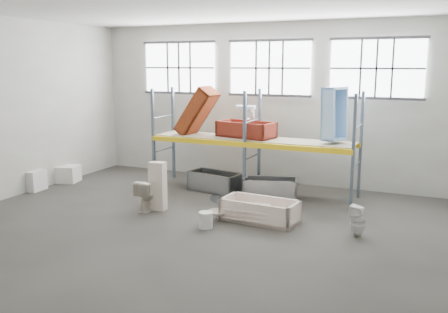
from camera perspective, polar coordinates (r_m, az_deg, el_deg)
The scene contains 33 objects.
floor at distance 11.51m, azimuth -3.11°, elevation -8.39°, with size 12.00×10.00×0.10m, color #48443E.
ceiling at distance 10.96m, azimuth -3.39°, elevation 17.70°, with size 12.00×10.00×0.10m, color silver.
wall_back at distance 15.58m, azimuth 5.41°, elevation 6.20°, with size 12.00×0.10×5.00m, color #9E9D92.
wall_front at distance 6.92m, azimuth -22.92°, elevation -0.26°, with size 12.00×0.10×5.00m, color beige.
wall_left at distance 14.74m, azimuth -24.69°, elevation 5.02°, with size 0.10×10.00×5.00m, color #9C9B91.
window_left at distance 16.74m, azimuth -5.23°, elevation 10.29°, with size 2.60×0.04×1.60m, color white.
window_mid at distance 15.42m, azimuth 5.35°, elevation 10.25°, with size 2.60×0.04×1.60m, color white.
window_right at distance 14.70m, azimuth 17.40°, elevation 9.80°, with size 2.60×0.04×1.60m, color white.
rack_upright_la at distance 15.05m, azimuth -8.25°, elevation 2.15°, with size 0.08×0.08×3.00m, color slate.
rack_upright_lb at distance 16.07m, azimuth -5.96°, elevation 2.74°, with size 0.08×0.08×3.00m, color slate.
rack_upright_ma at distance 13.69m, azimuth 2.41°, elevation 1.41°, with size 0.08×0.08×3.00m, color slate.
rack_upright_mb at distance 14.80m, azimuth 4.15°, elevation 2.09°, with size 0.08×0.08×3.00m, color slate.
rack_upright_ra at distance 12.90m, azimuth 14.87°, elevation 0.47°, with size 0.08×0.08×3.00m, color slate.
rack_upright_rb at distance 14.07m, azimuth 15.69°, elevation 1.26°, with size 0.08×0.08×3.00m, color slate.
rack_beam_front at distance 13.69m, azimuth 2.41°, elevation 1.41°, with size 6.00×0.10×0.14m, color yellow.
rack_beam_back at distance 14.80m, azimuth 4.15°, elevation 2.09°, with size 6.00×0.10×0.14m, color yellow.
shelf_deck at distance 14.23m, azimuth 3.31°, elevation 2.08°, with size 5.90×1.10×0.03m, color gray.
wet_patch at distance 13.83m, azimuth 2.05°, elevation -4.85°, with size 1.80×1.80×0.00m, color black.
bathtub_beige at distance 11.81m, azimuth 4.22°, elevation -6.29°, with size 1.81×0.85×0.53m, color beige, non-canonical shape.
cistern_spare at distance 11.55m, azimuth 4.28°, elevation -6.61°, with size 0.44×0.21×0.42m, color beige.
sink_in_tub at distance 11.85m, azimuth -0.81°, elevation -6.73°, with size 0.46×0.46×0.16m, color beige.
toilet_beige at distance 12.79m, azimuth -8.81°, elevation -4.44°, with size 0.44×0.78×0.80m, color beige.
cistern_tall at distance 12.69m, azimuth -7.74°, elevation -3.44°, with size 0.41×0.26×1.26m, color beige.
toilet_white at distance 11.15m, azimuth 15.37°, elevation -7.23°, with size 0.32×0.32×0.70m, color silver.
steel_tub_left at distance 14.49m, azimuth -1.03°, elevation -2.96°, with size 1.58×0.74×0.58m, color #939699, non-canonical shape.
steel_tub_right at distance 13.87m, azimuth 5.44°, elevation -3.68°, with size 1.51×0.70×0.55m, color #AFB3B7, non-canonical shape.
rust_tub_flat at distance 14.42m, azimuth 2.59°, elevation 3.16°, with size 1.70×0.80×0.48m, color maroon, non-canonical shape.
rust_tub_tilted at distance 14.90m, azimuth -3.17°, elevation 5.24°, with size 1.59×0.74×0.45m, color brown, non-canonical shape.
sink_on_shelf at distance 13.97m, azimuth 2.57°, elevation 4.06°, with size 0.58×0.45×0.52m, color white.
blue_tub_upright at distance 13.55m, azimuth 12.78°, elevation 4.87°, with size 1.44×0.68×0.41m, color #91BEED, non-canonical shape.
bucket at distance 11.32m, azimuth -2.15°, elevation -7.43°, with size 0.32×0.32×0.38m, color beige.
carton_near at distance 15.73m, azimuth -21.61°, elevation -2.57°, with size 0.71×0.61×0.61m, color silver.
carton_far at distance 16.41m, azimuth -17.75°, elevation -1.94°, with size 0.63×0.63×0.53m, color silver.
Camera 1 is at (5.03, -9.64, 3.72)m, focal length 39.12 mm.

